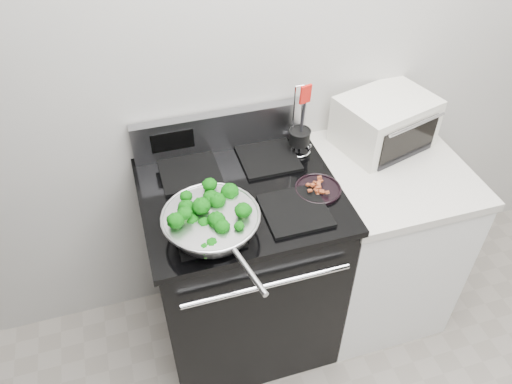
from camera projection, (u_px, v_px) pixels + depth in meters
name	position (u px, v px, depth m)	size (l,w,h in m)	color
back_wall	(287.00, 51.00, 2.02)	(4.00, 0.02, 2.70)	beige
gas_range	(242.00, 266.00, 2.29)	(0.79, 0.69, 1.13)	black
counter	(376.00, 239.00, 2.46)	(0.62, 0.68, 0.92)	white
skillet	(211.00, 222.00, 1.78)	(0.36, 0.56, 0.08)	silver
broccoli_pile	(211.00, 218.00, 1.77)	(0.28, 0.28, 0.10)	#043306
bacon_plate	(318.00, 187.00, 1.98)	(0.19, 0.19, 0.04)	black
utensil_holder	(299.00, 140.00, 2.14)	(0.11, 0.11, 0.33)	silver
toaster_oven	(385.00, 122.00, 2.20)	(0.46, 0.39, 0.23)	silver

